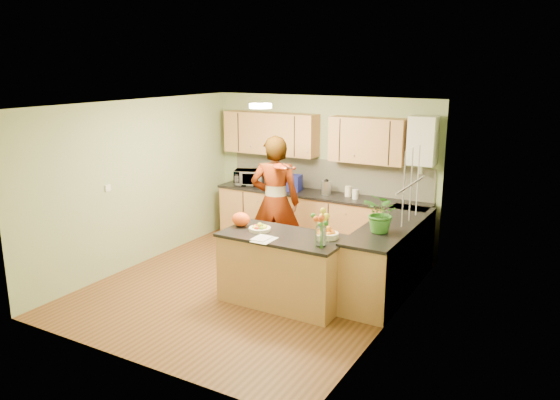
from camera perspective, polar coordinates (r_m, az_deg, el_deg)
The scene contains 28 objects.
floor at distance 7.65m, azimuth -3.09°, elevation -9.06°, with size 4.50×4.50×0.00m, color #563418.
ceiling at distance 7.06m, azimuth -3.35°, elevation 9.96°, with size 4.00×4.50×0.02m, color white.
wall_back at distance 9.18m, azimuth 4.43°, elevation 3.01°, with size 4.00×0.02×2.50m, color #94A979.
wall_front at distance 5.58m, azimuth -15.89°, elevation -4.79°, with size 4.00×0.02×2.50m, color #94A979.
wall_left at distance 8.48m, azimuth -14.65°, elevation 1.68°, with size 0.02×4.50×2.50m, color #94A979.
wall_right at distance 6.42m, azimuth 11.96°, elevation -2.07°, with size 0.02×4.50×2.50m, color #94A979.
back_counter at distance 9.06m, azimuth 4.09°, elevation -2.21°, with size 3.64×0.62×0.94m.
right_counter at distance 7.52m, azimuth 11.50°, elevation -5.90°, with size 0.62×2.24×0.94m.
splashback at distance 9.13m, azimuth 4.95°, elevation 2.63°, with size 3.60×0.02×0.52m, color beige.
upper_cabinets at distance 9.01m, azimuth 3.02°, elevation 6.69°, with size 3.20×0.34×0.70m.
boiler at distance 8.35m, azimuth 14.69°, elevation 6.00°, with size 0.40×0.30×0.86m.
window_right at distance 6.91m, azimuth 13.57°, elevation 1.54°, with size 0.01×1.30×1.05m.
light_switch at distance 8.05m, azimuth -17.55°, elevation 1.20°, with size 0.02×0.09×0.09m, color white.
ceiling_lamp at distance 7.31m, azimuth -2.05°, elevation 9.81°, with size 0.30×0.30×0.07m.
peninsula_island at distance 7.02m, azimuth 0.36°, elevation -7.18°, with size 1.59×0.81×0.91m.
fruit_dish at distance 7.03m, azimuth -2.12°, elevation -2.90°, with size 0.28×0.28×0.10m.
orange_bowl at distance 6.75m, azimuth 5.08°, elevation -3.50°, with size 0.25×0.25×0.14m.
flower_vase at distance 6.36m, azimuth 4.30°, elevation -1.90°, with size 0.28×0.28×0.52m.
orange_bag at distance 7.23m, azimuth -4.11°, elevation -2.02°, with size 0.25×0.21×0.19m, color #F35014.
papers at distance 6.67m, azimuth -1.65°, elevation -4.15°, with size 0.23×0.31×0.01m, color silver.
violinist at distance 8.10m, azimuth -0.51°, elevation -0.25°, with size 0.73×0.48×2.00m, color #DBA886.
violin at distance 7.69m, azimuth -0.05°, elevation 3.55°, with size 0.62×0.25×0.12m, color #581505, non-canonical shape.
microwave at distance 9.53m, azimuth -3.28°, elevation 2.36°, with size 0.48×0.33×0.27m, color white.
blue_box at distance 9.11m, azimuth 1.16°, elevation 1.82°, with size 0.33×0.24×0.26m, color navy.
kettle at distance 8.87m, azimuth 4.85°, elevation 1.36°, with size 0.16×0.16×0.29m.
jar_cream at distance 8.77m, azimuth 7.14°, elevation 0.91°, with size 0.11×0.11×0.16m, color #F3E4C2.
jar_white at distance 8.62m, azimuth 7.87°, elevation 0.59°, with size 0.10×0.10×0.15m, color white.
potted_plant at distance 6.90m, azimuth 10.63°, elevation -1.35°, with size 0.46×0.40×0.51m, color #357928.
Camera 1 is at (3.83, -5.90, 3.00)m, focal length 35.00 mm.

